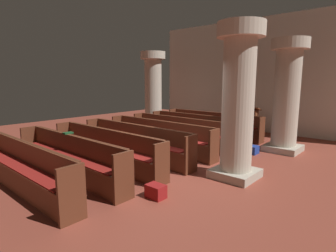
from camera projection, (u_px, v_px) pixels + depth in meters
name	position (u px, v px, depth m)	size (l,w,h in m)	color
ground_plane	(162.00, 166.00, 6.72)	(19.20, 19.20, 0.00)	brown
back_wall	(266.00, 76.00, 10.83)	(10.00, 0.16, 4.50)	silver
pew_row_0	(212.00, 123.00, 10.26)	(3.88, 0.47, 0.88)	brown
pew_row_1	(197.00, 127.00, 9.55)	(3.88, 0.46, 0.88)	brown
pew_row_2	(180.00, 131.00, 8.83)	(3.88, 0.46, 0.88)	brown
pew_row_3	(159.00, 135.00, 8.12)	(3.88, 0.47, 0.88)	brown
pew_row_4	(135.00, 140.00, 7.40)	(3.88, 0.46, 0.88)	brown
pew_row_5	(105.00, 147.00, 6.69)	(3.88, 0.46, 0.88)	brown
pew_row_6	(68.00, 155.00, 5.97)	(3.88, 0.47, 0.88)	brown
pew_row_7	(21.00, 165.00, 5.26)	(3.88, 0.46, 0.88)	brown
pillar_aisle_side	(287.00, 94.00, 7.88)	(1.03, 1.03, 3.24)	#B6AD9A
pillar_far_side	(153.00, 89.00, 11.58)	(1.03, 1.03, 3.24)	#B6AD9A
pillar_aisle_rear	(238.00, 100.00, 5.69)	(0.96, 0.96, 3.24)	#B6AD9A
lectern	(253.00, 123.00, 10.49)	(0.48, 0.45, 1.08)	brown
hymn_book	(68.00, 133.00, 6.24)	(0.14, 0.21, 0.03)	#194723
kneeler_box_blue	(251.00, 149.00, 7.88)	(0.37, 0.32, 0.23)	navy
kneeler_box_red	(156.00, 191.00, 4.92)	(0.34, 0.25, 0.24)	maroon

